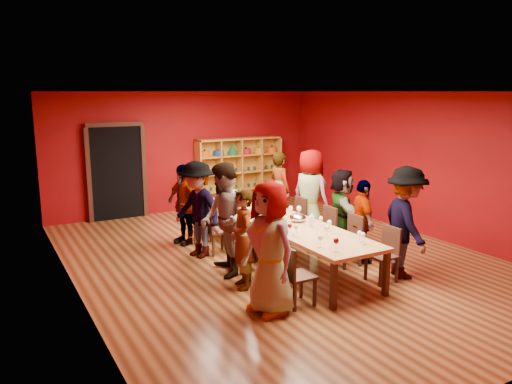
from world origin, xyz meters
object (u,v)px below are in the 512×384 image
chair_person_left_4 (196,218)px  spittoon_bowl (298,218)px  person_left_2 (224,220)px  person_right_2 (341,210)px  person_right_0 (406,222)px  person_left_1 (243,239)px  chair_person_left_1 (260,254)px  wine_bottle (240,196)px  chair_person_left_0 (294,273)px  chair_person_right_0 (386,251)px  chair_person_left_2 (241,243)px  person_left_4 (184,204)px  person_right_4 (280,190)px  shelving_unit (239,169)px  person_right_3 (310,194)px  chair_person_right_4 (270,207)px  tasting_table (281,222)px  chair_person_right_1 (350,237)px  person_right_1 (362,222)px  person_left_3 (198,209)px  chair_person_right_2 (325,228)px  chair_person_left_3 (214,228)px  chair_person_right_3 (296,217)px  person_left_0 (270,248)px

chair_person_left_4 → spittoon_bowl: (1.09, -2.05, 0.32)m
person_left_2 → person_right_2: size_ratio=1.19×
person_right_0 → person_right_2: (-0.03, 1.59, -0.13)m
person_left_1 → chair_person_left_4: person_left_1 is taller
chair_person_left_1 → wine_bottle: (0.95, 2.52, 0.37)m
chair_person_left_0 → chair_person_right_0: 1.82m
chair_person_left_2 → person_left_4: 2.01m
person_left_2 → wine_bottle: person_left_2 is taller
chair_person_left_0 → person_right_4: (2.08, 3.68, 0.35)m
person_right_4 → person_right_0: bearing=178.4°
shelving_unit → person_left_1: shelving_unit is taller
chair_person_left_4 → shelving_unit: bearing=47.9°
person_right_3 → chair_person_right_4: person_right_3 is taller
person_left_4 → person_right_3: 2.58m
tasting_table → chair_person_right_4: chair_person_right_4 is taller
shelving_unit → chair_person_left_0: 6.55m
chair_person_right_1 → person_right_1: person_right_1 is taller
person_left_2 → person_left_3: (0.00, 1.09, -0.06)m
person_left_2 → chair_person_right_4: size_ratio=2.12×
chair_person_left_2 → person_right_4: bearing=45.2°
chair_person_right_4 → spittoon_bowl: spittoon_bowl is taller
chair_person_right_1 → chair_person_right_2: size_ratio=1.00×
chair_person_left_3 → chair_person_right_0: same height
person_right_3 → chair_person_right_4: 1.18m
chair_person_right_4 → person_left_4: bearing=-176.6°
person_right_2 → person_right_4: size_ratio=0.93×
chair_person_right_1 → person_right_3: 1.77m
chair_person_left_0 → person_right_3: person_right_3 is taller
person_left_2 → person_right_4: (2.39, 2.09, -0.09)m
chair_person_right_0 → person_right_0: size_ratio=0.49×
chair_person_right_3 → shelving_unit: bearing=82.0°
shelving_unit → chair_person_right_4: shelving_unit is taller
person_right_2 → person_right_3: 0.98m
shelving_unit → person_left_0: (-2.70, -6.11, -0.06)m
person_right_3 → chair_person_right_4: bearing=5.6°
chair_person_left_2 → chair_person_right_1: size_ratio=1.00×
person_right_4 → person_right_1: bearing=176.1°
chair_person_right_2 → chair_person_right_3: (0.00, 0.97, 0.00)m
person_left_1 → chair_person_right_3: bearing=142.2°
person_left_4 → chair_person_right_0: bearing=14.0°
person_right_2 → tasting_table: bearing=107.3°
spittoon_bowl → wine_bottle: wine_bottle is taller
chair_person_left_1 → person_left_3: bearing=100.3°
chair_person_right_3 → person_right_0: bearing=-81.1°
chair_person_left_0 → chair_person_left_3: bearing=90.0°
chair_person_right_4 → chair_person_left_4: bearing=-176.2°
shelving_unit → chair_person_right_1: (-0.49, -5.16, -0.49)m
person_right_1 → chair_person_left_0: bearing=134.6°
person_left_4 → chair_person_right_4: person_left_4 is taller
person_left_1 → person_left_2: (-0.01, 0.64, 0.17)m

